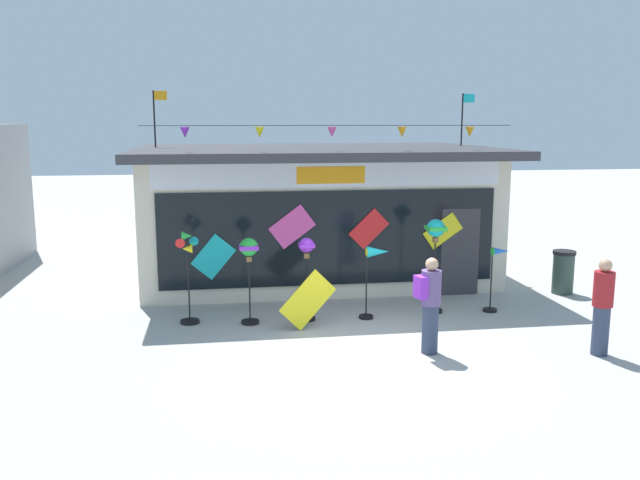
% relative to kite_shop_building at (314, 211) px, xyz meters
% --- Properties ---
extents(ground_plane, '(80.00, 80.00, 0.00)m').
position_rel_kite_shop_building_xyz_m(ground_plane, '(0.09, -5.54, -1.68)').
color(ground_plane, '#ADAAA5').
extents(kite_shop_building, '(8.74, 6.11, 4.69)m').
position_rel_kite_shop_building_xyz_m(kite_shop_building, '(0.00, 0.00, 0.00)').
color(kite_shop_building, beige).
rests_on(kite_shop_building, ground_plane).
extents(wind_spinner_far_left, '(0.43, 0.38, 1.86)m').
position_rel_kite_shop_building_xyz_m(wind_spinner_far_left, '(-3.05, -3.88, -0.46)').
color(wind_spinner_far_left, black).
rests_on(wind_spinner_far_left, ground_plane).
extents(wind_spinner_left, '(0.37, 0.37, 1.72)m').
position_rel_kite_shop_building_xyz_m(wind_spinner_left, '(-1.87, -4.06, -0.33)').
color(wind_spinner_left, black).
rests_on(wind_spinner_left, ground_plane).
extents(wind_spinner_center_left, '(0.35, 0.35, 1.69)m').
position_rel_kite_shop_building_xyz_m(wind_spinner_center_left, '(-0.73, -4.00, -0.43)').
color(wind_spinner_center_left, black).
rests_on(wind_spinner_center_left, ground_plane).
extents(wind_spinner_center_right, '(0.60, 0.29, 1.49)m').
position_rel_kite_shop_building_xyz_m(wind_spinner_center_right, '(0.65, -4.06, -0.56)').
color(wind_spinner_center_right, black).
rests_on(wind_spinner_center_right, ground_plane).
extents(wind_spinner_right, '(0.38, 0.38, 1.98)m').
position_rel_kite_shop_building_xyz_m(wind_spinner_right, '(1.97, -3.85, -0.12)').
color(wind_spinner_right, black).
rests_on(wind_spinner_right, ground_plane).
extents(wind_spinner_far_right, '(0.51, 0.29, 1.37)m').
position_rel_kite_shop_building_xyz_m(wind_spinner_far_right, '(3.27, -3.97, -0.82)').
color(wind_spinner_far_right, black).
rests_on(wind_spinner_far_right, ground_plane).
extents(person_near_camera, '(0.34, 0.34, 1.68)m').
position_rel_kite_shop_building_xyz_m(person_near_camera, '(3.97, -6.75, -0.83)').
color(person_near_camera, '#333D56').
rests_on(person_near_camera, ground_plane).
extents(person_mid_plaza, '(0.47, 0.35, 1.68)m').
position_rel_kite_shop_building_xyz_m(person_mid_plaza, '(1.10, -6.23, -0.79)').
color(person_mid_plaza, '#333D56').
rests_on(person_mid_plaza, ground_plane).
extents(trash_bin, '(0.52, 0.52, 1.01)m').
position_rel_kite_shop_building_xyz_m(trash_bin, '(5.43, -2.80, -1.17)').
color(trash_bin, '#2D4238').
rests_on(trash_bin, ground_plane).
extents(display_kite_on_ground, '(1.15, 0.26, 1.15)m').
position_rel_kite_shop_building_xyz_m(display_kite_on_ground, '(-0.78, -4.56, -1.11)').
color(display_kite_on_ground, yellow).
rests_on(display_kite_on_ground, ground_plane).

